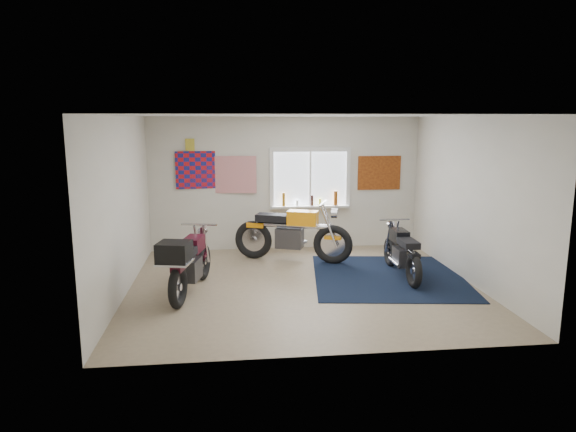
{
  "coord_description": "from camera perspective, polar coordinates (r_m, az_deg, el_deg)",
  "views": [
    {
      "loc": [
        -1.12,
        -7.85,
        2.65
      ],
      "look_at": [
        -0.19,
        0.4,
        1.08
      ],
      "focal_mm": 32.0,
      "sensor_mm": 36.0,
      "label": 1
    }
  ],
  "objects": [
    {
      "name": "navy_rug",
      "position": [
        8.96,
        11.09,
        -6.62
      ],
      "size": [
        2.82,
        2.9,
        0.01
      ],
      "primitive_type": "cube",
      "rotation": [
        0.0,
        0.0,
        -0.13
      ],
      "color": "black",
      "rests_on": "ground"
    },
    {
      "name": "ground",
      "position": [
        8.36,
        1.62,
        -7.75
      ],
      "size": [
        5.5,
        5.5,
        0.0
      ],
      "primitive_type": "plane",
      "color": "#9E896B",
      "rests_on": "ground"
    },
    {
      "name": "flag_display",
      "position": [
        10.37,
        -10.84,
        7.78
      ],
      "size": [
        1.6,
        0.1,
        1.17
      ],
      "color": "red",
      "rests_on": "room_shell"
    },
    {
      "name": "yellow_triumph",
      "position": [
        9.66,
        0.44,
        -2.09
      ],
      "size": [
        2.19,
        1.0,
        1.15
      ],
      "rotation": [
        0.0,
        0.0,
        -0.36
      ],
      "color": "black",
      "rests_on": "ground"
    },
    {
      "name": "maroon_tourer",
      "position": [
        7.9,
        -11.07,
        -5.13
      ],
      "size": [
        0.82,
        1.96,
        1.0
      ],
      "rotation": [
        0.0,
        0.0,
        1.35
      ],
      "color": "black",
      "rests_on": "ground"
    },
    {
      "name": "window_assembly",
      "position": [
        10.52,
        2.47,
        3.73
      ],
      "size": [
        1.66,
        0.17,
        1.26
      ],
      "color": "white",
      "rests_on": "room_shell"
    },
    {
      "name": "room_shell",
      "position": [
        7.99,
        1.68,
        3.48
      ],
      "size": [
        5.5,
        5.5,
        5.5
      ],
      "color": "white",
      "rests_on": "ground"
    },
    {
      "name": "oil_bottles",
      "position": [
        10.52,
        2.99,
        1.85
      ],
      "size": [
        1.15,
        0.09,
        0.3
      ],
      "color": "#895814",
      "rests_on": "window_assembly"
    },
    {
      "name": "black_chrome_bike",
      "position": [
        8.95,
        12.52,
        -4.07
      ],
      "size": [
        0.55,
        1.79,
        0.92
      ],
      "rotation": [
        0.0,
        0.0,
        1.56
      ],
      "color": "black",
      "rests_on": "navy_rug"
    },
    {
      "name": "triumph_poster",
      "position": [
        10.83,
        10.1,
        4.74
      ],
      "size": [
        0.9,
        0.03,
        0.7
      ],
      "primitive_type": "cube",
      "color": "#A54C14",
      "rests_on": "room_shell"
    }
  ]
}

